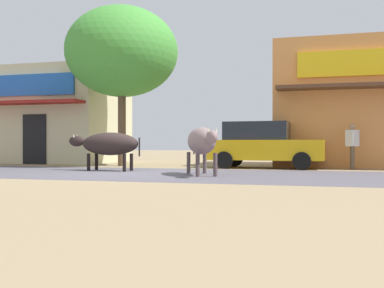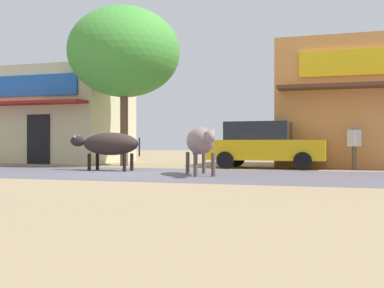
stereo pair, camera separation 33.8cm
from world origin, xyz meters
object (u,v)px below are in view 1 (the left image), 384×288
at_px(parked_hatchback_car, 263,144).
at_px(cow_far_dark, 202,141).
at_px(cow_near_brown, 108,144).
at_px(pedestrian_by_shop, 352,143).
at_px(roadside_tree, 122,52).

bearing_deg(parked_hatchback_car, cow_far_dark, -107.18).
relative_size(parked_hatchback_car, cow_near_brown, 1.59).
bearing_deg(parked_hatchback_car, pedestrian_by_shop, -0.72).
relative_size(parked_hatchback_car, pedestrian_by_shop, 2.65).
bearing_deg(parked_hatchback_car, cow_near_brown, -148.11).
height_order(parked_hatchback_car, cow_far_dark, parked_hatchback_car).
xyz_separation_m(parked_hatchback_car, pedestrian_by_shop, (2.99, -0.04, 0.06)).
bearing_deg(roadside_tree, pedestrian_by_shop, -0.95).
height_order(roadside_tree, pedestrian_by_shop, roadside_tree).
height_order(roadside_tree, cow_near_brown, roadside_tree).
bearing_deg(cow_far_dark, parked_hatchback_car, 72.82).
bearing_deg(roadside_tree, cow_near_brown, -73.93).
bearing_deg(pedestrian_by_shop, cow_near_brown, -159.56).
distance_m(cow_near_brown, pedestrian_by_shop, 8.12).
relative_size(roadside_tree, parked_hatchback_car, 1.51).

